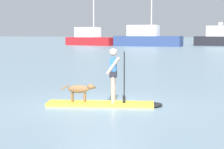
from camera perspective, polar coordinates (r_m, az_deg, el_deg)
The scene contains 7 objects.
ground_plane at distance 13.11m, azimuth -1.64°, elevation -4.33°, with size 400.00×400.00×0.00m, color slate.
paddleboard at distance 13.08m, azimuth -0.64°, elevation -4.13°, with size 3.75×1.85×0.10m.
person_paddler at distance 12.92m, azimuth 0.24°, elevation 0.40°, with size 0.67×0.57×1.71m.
dog at distance 13.11m, azimuth -4.50°, elevation -2.12°, with size 1.10×0.44×0.59m.
moored_boat_starboard at distance 75.77m, azimuth -3.07°, elevation 5.06°, with size 10.45×5.21×12.13m.
moored_boat_far_port at distance 70.87m, azimuth 4.87°, elevation 5.08°, with size 11.70×3.26×9.09m.
moored_boat_far_starboard at distance 74.26m, azimuth 15.33°, elevation 4.90°, with size 10.47×2.52×4.16m.
Camera 1 is at (5.18, -11.82, 2.32)m, focal length 65.44 mm.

